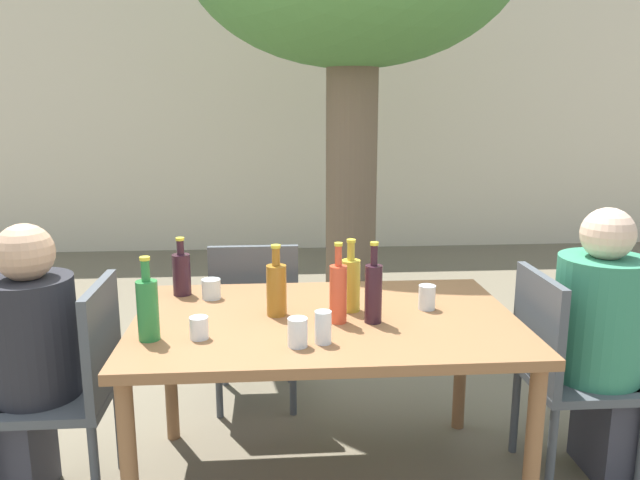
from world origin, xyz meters
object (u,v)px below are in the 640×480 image
Objects in this scene: dining_table_front at (326,334)px; amber_bottle_4 at (276,288)px; person_seated_0 at (14,382)px; oil_cruet_3 at (351,283)px; wine_bottle_2 at (373,291)px; person_seated_1 at (615,359)px; wine_bottle_5 at (182,273)px; patio_chair_1 at (561,364)px; drinking_glass_0 at (298,332)px; patio_chair_0 at (76,379)px; patio_chair_2 at (255,315)px; drinking_glass_1 at (211,289)px; drinking_glass_3 at (199,328)px; drinking_glass_2 at (427,297)px; green_bottle_1 at (148,308)px; soda_bottle_0 at (338,292)px; drinking_glass_4 at (323,327)px.

dining_table_front is 0.27m from amber_bottle_4.
person_seated_0 is 1.39m from oil_cruet_3.
wine_bottle_2 is at bearing -16.67° from amber_bottle_4.
person_seated_1 is 4.53× the size of wine_bottle_5.
patio_chair_1 reaches higher than dining_table_front.
amber_bottle_4 is at bearing -36.06° from wine_bottle_5.
patio_chair_1 reaches higher than drinking_glass_0.
patio_chair_0 is (-1.00, 0.00, -0.16)m from dining_table_front.
patio_chair_2 is 3.12× the size of amber_bottle_4.
drinking_glass_1 is at bearing 118.18° from patio_chair_0.
drinking_glass_0 reaches higher than drinking_glass_3.
patio_chair_0 is at bearing -177.34° from drinking_glass_2.
patio_chair_0 is 0.97m from drinking_glass_0.
drinking_glass_1 is (-0.17, -0.45, 0.28)m from patio_chair_2.
soda_bottle_0 is at bearing 10.58° from green_bottle_1.
wine_bottle_2 is 1.10× the size of amber_bottle_4.
drinking_glass_0 is 0.37m from drinking_glass_3.
person_seated_1 is 13.54× the size of drinking_glass_1.
person_seated_0 is (-0.93, -0.72, -0.00)m from patio_chair_2.
drinking_glass_2 is 1.24× the size of drinking_glass_3.
person_seated_0 reaches higher than patio_chair_0.
patio_chair_2 is (-0.31, 0.72, -0.16)m from dining_table_front.
dining_table_front is 15.02× the size of drinking_glass_2.
amber_bottle_4 is 1.11× the size of wine_bottle_5.
person_seated_0 is 11.31× the size of drinking_glass_2.
drinking_glass_0 is at bearing -15.87° from drinking_glass_3.
wine_bottle_2 reaches higher than amber_bottle_4.
dining_table_front is at bearing -30.05° from drinking_glass_1.
person_seated_1 is 1.74m from drinking_glass_3.
soda_bottle_0 is 0.41m from drinking_glass_2.
green_bottle_1 is at bearing -110.74° from drinking_glass_1.
wine_bottle_5 is at bearing 118.95° from person_seated_0.
green_bottle_1 is 0.85m from wine_bottle_2.
drinking_glass_3 is at bearing 96.62° from person_seated_1.
dining_table_front is at bearing -11.16° from amber_bottle_4.
person_seated_0 is at bearing 177.13° from soda_bottle_0.
drinking_glass_2 is (0.73, -0.66, 0.29)m from patio_chair_2.
patio_chair_1 is 2.94× the size of green_bottle_1.
amber_bottle_4 is (-1.19, 0.04, 0.35)m from patio_chair_1.
patio_chair_0 is 10.40× the size of drinking_glass_1.
patio_chair_0 is at bearing 46.36° from patio_chair_2.
drinking_glass_1 is 0.71m from drinking_glass_4.
person_seated_0 reaches higher than amber_bottle_4.
person_seated_1 is 1.32m from drinking_glass_4.
patio_chair_0 is 0.79× the size of person_seated_0.
wine_bottle_2 is 0.30m from drinking_glass_4.
wine_bottle_5 reaches higher than patio_chair_1.
drinking_glass_0 is at bearing -146.47° from drinking_glass_2.
soda_bottle_0 reaches higher than green_bottle_1.
green_bottle_1 reaches higher than patio_chair_0.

